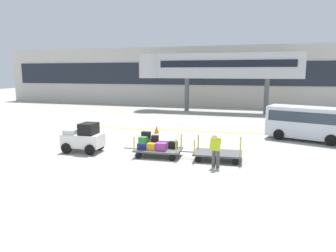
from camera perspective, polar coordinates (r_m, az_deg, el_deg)
ground_plane at (r=15.31m, az=-3.74°, el=-6.30°), size 120.00×120.00×0.00m
apron_lead_line at (r=23.01m, az=1.83°, el=-0.82°), size 15.51×1.46×0.01m
terminal_building at (r=40.07m, az=9.60°, el=8.90°), size 61.36×2.51×7.42m
jet_bridge at (r=34.21m, az=7.67°, el=10.72°), size 17.40×3.00×6.20m
baggage_tug at (r=17.36m, az=-15.19°, el=-2.14°), size 2.16×1.34×1.58m
baggage_cart_lead at (r=15.93m, az=-2.23°, el=-3.63°), size 3.04×1.53×1.19m
baggage_cart_middle at (r=15.40m, az=9.05°, el=-4.97°), size 3.04×1.53×1.10m
baggage_handler at (r=14.10m, az=8.65°, el=-4.17°), size 0.48×0.50×1.56m
shuttle_van at (r=21.45m, az=24.22°, el=0.87°), size 5.15×3.30×2.10m
safety_cone_near at (r=21.92m, az=-2.09°, el=-0.64°), size 0.36×0.36×0.55m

